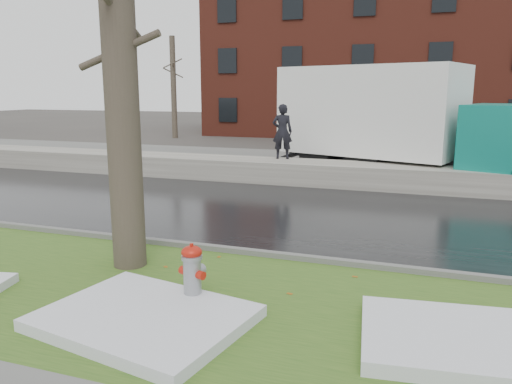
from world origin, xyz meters
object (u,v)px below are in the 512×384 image
(fire_hydrant, at_px, (192,272))
(box_truck, at_px, (404,120))
(worker, at_px, (282,132))
(tree, at_px, (119,55))

(fire_hydrant, xyz_separation_m, box_truck, (2.21, 11.76, 1.55))
(box_truck, bearing_deg, fire_hydrant, -82.21)
(worker, bearing_deg, box_truck, -174.34)
(fire_hydrant, distance_m, box_truck, 12.07)
(tree, relative_size, box_truck, 0.61)
(fire_hydrant, height_order, tree, tree)
(box_truck, bearing_deg, tree, -92.14)
(tree, relative_size, worker, 3.79)
(box_truck, height_order, worker, box_truck)
(tree, height_order, box_truck, tree)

